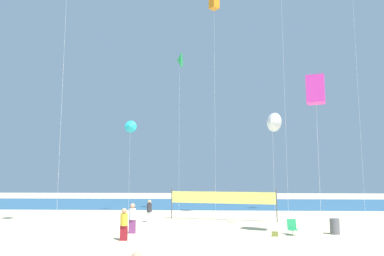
# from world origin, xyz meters

# --- Properties ---
(ground_plane) EXTENTS (120.00, 120.00, 0.00)m
(ground_plane) POSITION_xyz_m (0.00, 0.00, 0.00)
(ground_plane) COLOR beige
(ocean_band) EXTENTS (120.00, 20.00, 0.01)m
(ocean_band) POSITION_xyz_m (0.00, 29.68, 0.00)
(ocean_band) COLOR #28608C
(ocean_band) RESTS_ON ground
(beachgoer_white_shirt) EXTENTS (0.40, 0.40, 1.75)m
(beachgoer_white_shirt) POSITION_xyz_m (-3.98, 4.14, 0.94)
(beachgoer_white_shirt) COLOR #7A3872
(beachgoer_white_shirt) RESTS_ON ground
(beachgoer_charcoal_shirt) EXTENTS (0.37, 0.37, 1.63)m
(beachgoer_charcoal_shirt) POSITION_xyz_m (-3.86, 9.69, 0.87)
(beachgoer_charcoal_shirt) COLOR white
(beachgoer_charcoal_shirt) RESTS_ON ground
(beachgoer_mustard_shirt) EXTENTS (0.38, 0.38, 1.68)m
(beachgoer_mustard_shirt) POSITION_xyz_m (-3.90, 1.59, 0.90)
(beachgoer_mustard_shirt) COLOR maroon
(beachgoer_mustard_shirt) RESTS_ON ground
(folding_beach_chair) EXTENTS (0.52, 0.65, 0.89)m
(folding_beach_chair) POSITION_xyz_m (5.38, 3.92, 0.47)
(folding_beach_chair) COLOR #1E8C4C
(folding_beach_chair) RESTS_ON ground
(trash_barrel) EXTENTS (0.56, 0.56, 0.90)m
(trash_barrel) POSITION_xyz_m (7.93, 4.36, 0.45)
(trash_barrel) COLOR #595960
(trash_barrel) RESTS_ON ground
(volleyball_net) EXTENTS (8.11, 2.12, 2.40)m
(volleyball_net) POSITION_xyz_m (1.57, 11.14, 1.64)
(volleyball_net) COLOR #4C4C51
(volleyball_net) RESTS_ON ground
(beach_handbag) EXTENTS (0.34, 0.17, 0.27)m
(beach_handbag) POSITION_xyz_m (4.29, 3.37, 0.14)
(beach_handbag) COLOR olive
(beach_handbag) RESTS_ON ground
(kite_magenta_box) EXTENTS (1.26, 1.26, 9.07)m
(kite_magenta_box) POSITION_xyz_m (6.74, 2.86, 8.27)
(kite_magenta_box) COLOR silver
(kite_magenta_box) RESTS_ON ground
(kite_green_delta) EXTENTS (0.56, 1.54, 15.20)m
(kite_green_delta) POSITION_xyz_m (-2.23, 16.33, 14.43)
(kite_green_delta) COLOR silver
(kite_green_delta) RESTS_ON ground
(kite_white_delta) EXTENTS (1.11, 1.23, 7.67)m
(kite_white_delta) POSITION_xyz_m (4.90, 6.94, 7.01)
(kite_white_delta) COLOR silver
(kite_white_delta) RESTS_ON ground
(kite_orange_box) EXTENTS (1.04, 1.04, 20.32)m
(kite_orange_box) POSITION_xyz_m (1.12, 15.42, 19.69)
(kite_orange_box) COLOR silver
(kite_orange_box) RESTS_ON ground
(kite_cyan_delta) EXTENTS (1.23, 0.44, 8.84)m
(kite_cyan_delta) POSITION_xyz_m (-7.15, 17.65, 8.22)
(kite_cyan_delta) COLOR silver
(kite_cyan_delta) RESTS_ON ground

